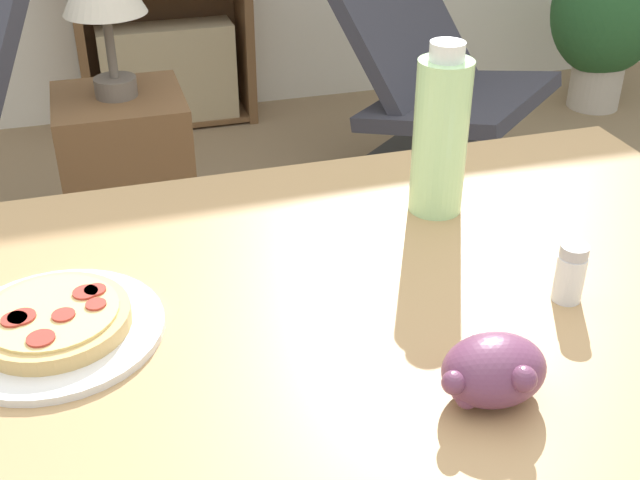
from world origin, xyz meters
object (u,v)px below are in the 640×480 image
at_px(side_table, 130,192).
at_px(potted_plant_floor, 608,15).
at_px(drink_bottle, 440,135).
at_px(grape_bunch, 494,370).
at_px(salt_shaker, 570,273).
at_px(lounge_chair_far, 433,113).
at_px(pizza_on_plate, 55,325).

distance_m(side_table, potted_plant_floor, 2.25).
bearing_deg(drink_bottle, grape_bunch, -105.51).
bearing_deg(salt_shaker, side_table, 108.78).
xyz_separation_m(drink_bottle, lounge_chair_far, (0.65, 1.41, -0.58)).
relative_size(pizza_on_plate, lounge_chair_far, 0.27).
height_order(grape_bunch, potted_plant_floor, grape_bunch).
xyz_separation_m(salt_shaker, side_table, (-0.47, 1.38, -0.50)).
bearing_deg(salt_shaker, drink_bottle, 103.00).
distance_m(salt_shaker, lounge_chair_far, 1.85).
bearing_deg(drink_bottle, potted_plant_floor, 49.22).
height_order(drink_bottle, side_table, drink_bottle).
distance_m(drink_bottle, potted_plant_floor, 2.60).
distance_m(pizza_on_plate, lounge_chair_far, 2.03).
height_order(pizza_on_plate, drink_bottle, drink_bottle).
relative_size(grape_bunch, drink_bottle, 0.49).
bearing_deg(potted_plant_floor, drink_bottle, -130.78).
distance_m(lounge_chair_far, side_table, 1.10).
distance_m(salt_shaker, potted_plant_floor, 2.76).
bearing_deg(pizza_on_plate, lounge_chair_far, 52.63).
xyz_separation_m(pizza_on_plate, drink_bottle, (0.55, 0.16, 0.11)).
height_order(salt_shaker, potted_plant_floor, salt_shaker).
relative_size(pizza_on_plate, salt_shaker, 3.27).
height_order(grape_bunch, drink_bottle, drink_bottle).
relative_size(pizza_on_plate, side_table, 0.44).
height_order(drink_bottle, salt_shaker, drink_bottle).
bearing_deg(side_table, grape_bunch, -78.97).
distance_m(pizza_on_plate, drink_bottle, 0.58).
bearing_deg(grape_bunch, salt_shaker, 38.33).
relative_size(grape_bunch, side_table, 0.22).
xyz_separation_m(salt_shaker, potted_plant_floor, (1.61, 2.21, -0.37)).
bearing_deg(salt_shaker, pizza_on_plate, 170.09).
distance_m(pizza_on_plate, salt_shaker, 0.62).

